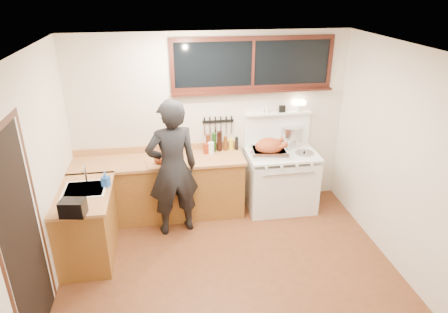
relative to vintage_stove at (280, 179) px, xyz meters
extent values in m
cube|color=#572C16|center=(-1.00, -1.41, -0.48)|extent=(4.00, 3.50, 0.02)
cube|color=beige|center=(-1.00, 0.36, 0.83)|extent=(4.00, 0.05, 2.60)
cube|color=beige|center=(-1.00, -3.19, 0.83)|extent=(4.00, 0.05, 2.60)
cube|color=beige|center=(-3.03, -1.41, 0.83)|extent=(0.05, 3.50, 2.60)
cube|color=beige|center=(1.02, -1.41, 0.83)|extent=(0.05, 3.50, 2.60)
cube|color=white|center=(-1.00, -1.41, 2.16)|extent=(4.00, 3.50, 0.05)
cube|color=brown|center=(-1.80, 0.04, -0.04)|extent=(2.40, 0.60, 0.86)
cube|color=#B47947|center=(-1.80, 0.03, 0.41)|extent=(2.44, 0.64, 0.04)
cube|color=#B47947|center=(-1.80, 0.32, 0.48)|extent=(2.40, 0.03, 0.10)
sphere|color=#B78C38|center=(-2.80, -0.24, 0.23)|extent=(0.03, 0.03, 0.03)
sphere|color=#B78C38|center=(-2.30, -0.24, 0.23)|extent=(0.03, 0.03, 0.03)
sphere|color=#B78C38|center=(-1.80, -0.24, 0.23)|extent=(0.03, 0.03, 0.03)
sphere|color=#B78C38|center=(-1.30, -0.24, 0.23)|extent=(0.03, 0.03, 0.03)
sphere|color=#B78C38|center=(-0.85, -0.24, 0.23)|extent=(0.03, 0.03, 0.03)
cube|color=brown|center=(-2.70, -0.79, -0.04)|extent=(0.60, 1.05, 0.86)
cube|color=#B47947|center=(-2.69, -0.79, 0.41)|extent=(0.64, 1.09, 0.04)
cube|color=white|center=(-2.68, -0.71, 0.37)|extent=(0.45, 0.40, 0.14)
cube|color=white|center=(-2.68, -0.71, 0.44)|extent=(0.50, 0.45, 0.01)
cylinder|color=silver|center=(-2.68, -0.53, 0.55)|extent=(0.02, 0.02, 0.24)
cylinder|color=silver|center=(-2.68, -0.61, 0.66)|extent=(0.02, 0.18, 0.02)
cube|color=white|center=(0.00, -0.01, -0.06)|extent=(1.00, 0.70, 0.82)
cube|color=white|center=(0.00, -0.01, 0.42)|extent=(1.02, 0.72, 0.03)
cube|color=white|center=(0.00, -0.35, 0.05)|extent=(0.88, 0.02, 0.46)
cylinder|color=silver|center=(0.00, -0.38, 0.27)|extent=(0.75, 0.02, 0.02)
cylinder|color=white|center=(-0.33, -0.37, 0.38)|extent=(0.04, 0.03, 0.04)
cylinder|color=white|center=(-0.11, -0.37, 0.38)|extent=(0.04, 0.03, 0.04)
cylinder|color=white|center=(0.11, -0.37, 0.38)|extent=(0.04, 0.03, 0.04)
cylinder|color=white|center=(0.33, -0.37, 0.38)|extent=(0.04, 0.03, 0.04)
cube|color=white|center=(0.00, 0.31, 0.68)|extent=(1.00, 0.05, 0.50)
cube|color=white|center=(0.00, 0.28, 0.95)|extent=(1.00, 0.12, 0.03)
cylinder|color=white|center=(0.30, 0.28, 1.01)|extent=(0.10, 0.10, 0.10)
cube|color=#FFE5B2|center=(0.30, 0.28, 1.10)|extent=(0.19, 0.09, 0.06)
cube|color=black|center=(0.05, 0.28, 1.01)|extent=(0.09, 0.05, 0.10)
cylinder|color=white|center=(-0.18, 0.28, 1.01)|extent=(0.04, 0.04, 0.09)
cylinder|color=white|center=(-0.24, 0.28, 1.01)|extent=(0.04, 0.04, 0.09)
cube|color=black|center=(-0.40, 0.32, 1.68)|extent=(2.20, 0.01, 0.62)
cube|color=black|center=(-0.40, 0.32, 2.02)|extent=(2.32, 0.04, 0.06)
cube|color=black|center=(-0.40, 0.32, 1.34)|extent=(2.32, 0.04, 0.06)
cube|color=black|center=(-1.53, 0.32, 1.68)|extent=(0.06, 0.04, 0.62)
cube|color=black|center=(0.73, 0.32, 1.68)|extent=(0.06, 0.04, 0.62)
cube|color=black|center=(-0.40, 0.32, 1.68)|extent=(0.04, 0.04, 0.62)
cube|color=black|center=(-0.40, 0.27, 1.30)|extent=(2.32, 0.13, 0.03)
cube|color=black|center=(-2.99, -1.96, 0.58)|extent=(0.01, 0.86, 2.10)
cube|color=black|center=(-2.99, -2.45, 0.58)|extent=(0.01, 0.07, 2.10)
cube|color=black|center=(-2.99, -1.48, 0.58)|extent=(0.01, 0.07, 2.10)
cube|color=black|center=(-0.90, 0.33, 0.85)|extent=(0.46, 0.02, 0.04)
cube|color=silver|center=(-1.10, 0.31, 0.74)|extent=(0.02, 0.00, 0.18)
cube|color=black|center=(-1.10, 0.31, 0.88)|extent=(0.02, 0.02, 0.10)
cube|color=silver|center=(-1.02, 0.31, 0.74)|extent=(0.02, 0.00, 0.18)
cube|color=black|center=(-1.02, 0.31, 0.88)|extent=(0.02, 0.02, 0.10)
cube|color=silver|center=(-0.94, 0.31, 0.74)|extent=(0.02, 0.00, 0.18)
cube|color=black|center=(-0.94, 0.31, 0.88)|extent=(0.02, 0.02, 0.10)
cube|color=silver|center=(-0.86, 0.31, 0.74)|extent=(0.03, 0.00, 0.18)
cube|color=black|center=(-0.86, 0.31, 0.88)|extent=(0.02, 0.02, 0.10)
cube|color=silver|center=(-0.78, 0.31, 0.74)|extent=(0.03, 0.00, 0.18)
cube|color=black|center=(-0.78, 0.31, 0.88)|extent=(0.02, 0.02, 0.10)
cube|color=silver|center=(-0.70, 0.31, 0.74)|extent=(0.03, 0.00, 0.18)
cube|color=black|center=(-0.70, 0.31, 0.88)|extent=(0.02, 0.02, 0.10)
imported|color=black|center=(-1.61, -0.39, 0.48)|extent=(0.77, 0.60, 1.89)
imported|color=blue|center=(-2.43, -0.67, 0.53)|extent=(0.11, 0.11, 0.19)
cube|color=black|center=(-2.70, -1.29, 0.52)|extent=(0.29, 0.22, 0.18)
cube|color=#B47947|center=(-1.73, -0.12, 0.44)|extent=(0.49, 0.39, 0.02)
ellipsoid|color=#9A3F1C|center=(-1.73, -0.12, 0.51)|extent=(0.27, 0.20, 0.14)
sphere|color=#9A3F1C|center=(-1.62, -0.06, 0.53)|extent=(0.06, 0.06, 0.06)
sphere|color=#9A3F1C|center=(-1.62, -0.18, 0.53)|extent=(0.06, 0.06, 0.06)
cube|color=silver|center=(-0.22, -0.07, 0.48)|extent=(0.54, 0.43, 0.10)
cube|color=#3F3F42|center=(-0.22, -0.07, 0.52)|extent=(0.48, 0.37, 0.03)
torus|color=silver|center=(-0.49, -0.07, 0.53)|extent=(0.03, 0.10, 0.10)
torus|color=silver|center=(0.04, -0.07, 0.53)|extent=(0.03, 0.10, 0.10)
ellipsoid|color=#9A3F1C|center=(-0.22, -0.07, 0.57)|extent=(0.42, 0.34, 0.25)
cylinder|color=#9A3F1C|center=(-0.09, -0.17, 0.59)|extent=(0.14, 0.08, 0.11)
sphere|color=#9A3F1C|center=(-0.01, -0.17, 0.63)|extent=(0.08, 0.08, 0.08)
cylinder|color=#9A3F1C|center=(-0.09, 0.02, 0.59)|extent=(0.14, 0.08, 0.11)
sphere|color=#9A3F1C|center=(-0.01, 0.02, 0.63)|extent=(0.08, 0.08, 0.08)
cylinder|color=silver|center=(0.21, 0.27, 0.58)|extent=(0.41, 0.41, 0.30)
cylinder|color=silver|center=(0.13, 0.12, 0.49)|extent=(0.19, 0.19, 0.11)
cylinder|color=black|center=(0.09, 0.24, 0.53)|extent=(0.07, 0.15, 0.02)
cylinder|color=silver|center=(0.31, -0.09, 0.44)|extent=(0.31, 0.31, 0.02)
sphere|color=black|center=(0.31, -0.09, 0.46)|extent=(0.03, 0.03, 0.03)
cube|color=maroon|center=(-1.08, 0.15, 0.51)|extent=(0.12, 0.10, 0.15)
cylinder|color=white|center=(-1.03, 0.14, 0.52)|extent=(0.11, 0.11, 0.17)
cylinder|color=black|center=(-1.06, 0.22, 0.56)|extent=(0.07, 0.07, 0.26)
cylinder|color=black|center=(-0.98, 0.22, 0.57)|extent=(0.06, 0.06, 0.28)
cylinder|color=black|center=(-0.89, 0.22, 0.58)|extent=(0.07, 0.07, 0.30)
cylinder|color=black|center=(-0.81, 0.22, 0.54)|extent=(0.06, 0.06, 0.22)
cylinder|color=black|center=(-0.72, 0.22, 0.52)|extent=(0.06, 0.06, 0.18)
cylinder|color=black|center=(-0.64, 0.22, 0.53)|extent=(0.05, 0.05, 0.20)
camera|label=1|loc=(-1.68, -5.16, 2.75)|focal=32.00mm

